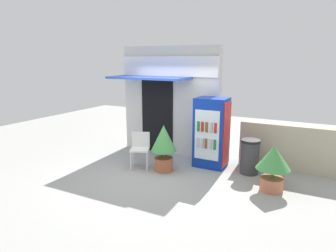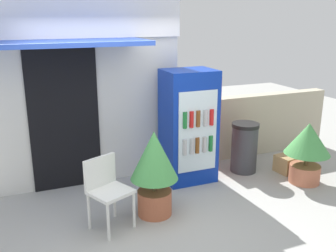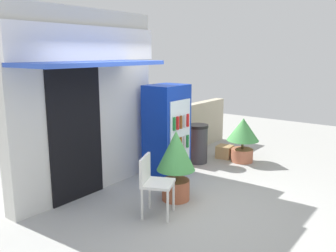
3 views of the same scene
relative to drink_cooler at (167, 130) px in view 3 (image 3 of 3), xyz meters
The scene contains 9 objects.
ground 1.77m from the drink_cooler, 137.29° to the right, with size 16.00×16.00×0.00m, color #A3A39E.
storefront_building 1.72m from the drink_cooler, 159.53° to the left, with size 2.89×1.21×3.01m.
drink_cooler is the anchor object (origin of this frame).
plastic_chair 1.81m from the drink_cooler, 149.45° to the right, with size 0.59×0.57×0.88m.
potted_plant_near_shop 1.25m from the drink_cooler, 136.36° to the right, with size 0.61×0.61×1.14m.
potted_plant_curbside 1.83m from the drink_cooler, 26.71° to the right, with size 0.69×0.69×0.96m.
trash_bin 1.09m from the drink_cooler, ahead, with size 0.45×0.45×0.83m.
stone_boundary_wall 1.99m from the drink_cooler, 18.07° to the left, with size 2.56×0.23×1.12m, color #B7AD93.
cardboard_box 1.83m from the drink_cooler, 13.05° to the right, with size 0.33×0.32×0.28m, color tan.
Camera 3 is at (-4.11, -2.95, 2.33)m, focal length 37.82 mm.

